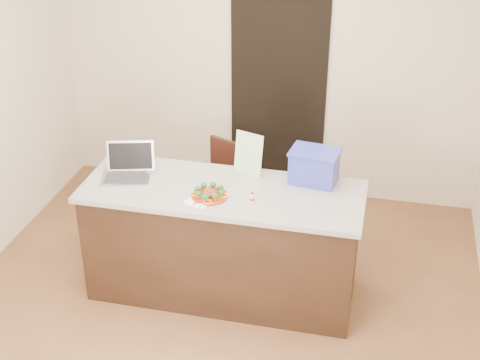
% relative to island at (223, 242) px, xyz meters
% --- Properties ---
extents(ground, '(4.00, 4.00, 0.00)m').
position_rel_island_xyz_m(ground, '(0.00, -0.25, -0.46)').
color(ground, brown).
rests_on(ground, ground).
extents(room_shell, '(4.00, 4.00, 4.00)m').
position_rel_island_xyz_m(room_shell, '(0.00, -0.25, 1.16)').
color(room_shell, white).
rests_on(room_shell, ground).
extents(doorway, '(0.90, 0.02, 2.00)m').
position_rel_island_xyz_m(doorway, '(0.10, 1.73, 0.54)').
color(doorway, black).
rests_on(doorway, ground).
extents(island, '(2.06, 0.76, 0.92)m').
position_rel_island_xyz_m(island, '(0.00, 0.00, 0.00)').
color(island, black).
rests_on(island, ground).
extents(plate, '(0.26, 0.26, 0.02)m').
position_rel_island_xyz_m(plate, '(-0.06, -0.13, 0.47)').
color(plate, '#9B250E').
rests_on(plate, island).
extents(meatballs, '(0.10, 0.10, 0.04)m').
position_rel_island_xyz_m(meatballs, '(-0.06, -0.13, 0.49)').
color(meatballs, brown).
rests_on(meatballs, plate).
extents(broccoli, '(0.22, 0.22, 0.04)m').
position_rel_island_xyz_m(broccoli, '(-0.06, -0.13, 0.51)').
color(broccoli, '#124615').
rests_on(broccoli, plate).
extents(pepper_rings, '(0.26, 0.26, 0.01)m').
position_rel_island_xyz_m(pepper_rings, '(-0.06, -0.13, 0.48)').
color(pepper_rings, '#FFAC1A').
rests_on(pepper_rings, plate).
extents(napkin, '(0.21, 0.21, 0.01)m').
position_rel_island_xyz_m(napkin, '(-0.11, -0.20, 0.46)').
color(napkin, white).
rests_on(napkin, island).
extents(fork, '(0.03, 0.15, 0.00)m').
position_rel_island_xyz_m(fork, '(-0.13, -0.20, 0.47)').
color(fork, silver).
rests_on(fork, napkin).
extents(knife, '(0.03, 0.21, 0.01)m').
position_rel_island_xyz_m(knife, '(-0.08, -0.22, 0.47)').
color(knife, silver).
rests_on(knife, napkin).
extents(yogurt_bottle, '(0.04, 0.04, 0.08)m').
position_rel_island_xyz_m(yogurt_bottle, '(0.25, -0.13, 0.49)').
color(yogurt_bottle, beige).
rests_on(yogurt_bottle, island).
extents(laptop, '(0.41, 0.37, 0.25)m').
position_rel_island_xyz_m(laptop, '(-0.74, 0.05, 0.53)').
color(laptop, '#A9A8AD').
rests_on(laptop, island).
extents(leaflet, '(0.23, 0.12, 0.33)m').
position_rel_island_xyz_m(leaflet, '(0.13, 0.28, 0.62)').
color(leaflet, white).
rests_on(leaflet, island).
extents(blue_box, '(0.38, 0.30, 0.25)m').
position_rel_island_xyz_m(blue_box, '(0.63, 0.27, 0.59)').
color(blue_box, '#2D35A4').
rests_on(blue_box, island).
extents(chair, '(0.49, 0.50, 0.84)m').
position_rel_island_xyz_m(chair, '(-0.20, 0.89, 0.01)').
color(chair, '#381810').
rests_on(chair, ground).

